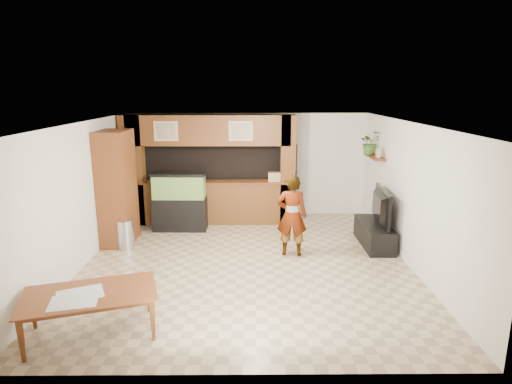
{
  "coord_description": "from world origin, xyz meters",
  "views": [
    {
      "loc": [
        0.12,
        -7.51,
        3.18
      ],
      "look_at": [
        0.18,
        0.6,
        1.22
      ],
      "focal_mm": 30.0,
      "sensor_mm": 36.0,
      "label": 1
    }
  ],
  "objects_px": {
    "pantry_cabinet": "(117,188)",
    "television": "(376,206)",
    "dining_table": "(91,315)",
    "aquarium": "(180,202)",
    "person": "(292,216)"
  },
  "relations": [
    {
      "from": "pantry_cabinet",
      "to": "television",
      "type": "xyz_separation_m",
      "value": [
        5.35,
        -0.24,
        -0.35
      ]
    },
    {
      "from": "pantry_cabinet",
      "to": "television",
      "type": "bearing_deg",
      "value": -2.56
    },
    {
      "from": "television",
      "to": "person",
      "type": "distance_m",
      "value": 1.85
    },
    {
      "from": "television",
      "to": "person",
      "type": "height_order",
      "value": "person"
    },
    {
      "from": "pantry_cabinet",
      "to": "dining_table",
      "type": "relative_size",
      "value": 1.4
    },
    {
      "from": "dining_table",
      "to": "pantry_cabinet",
      "type": "bearing_deg",
      "value": 83.86
    },
    {
      "from": "aquarium",
      "to": "television",
      "type": "height_order",
      "value": "aquarium"
    },
    {
      "from": "aquarium",
      "to": "dining_table",
      "type": "xyz_separation_m",
      "value": [
        -0.45,
        -4.38,
        -0.36
      ]
    },
    {
      "from": "aquarium",
      "to": "television",
      "type": "bearing_deg",
      "value": -12.68
    },
    {
      "from": "person",
      "to": "dining_table",
      "type": "distance_m",
      "value": 4.06
    },
    {
      "from": "aquarium",
      "to": "dining_table",
      "type": "bearing_deg",
      "value": -94.57
    },
    {
      "from": "pantry_cabinet",
      "to": "person",
      "type": "distance_m",
      "value": 3.67
    },
    {
      "from": "dining_table",
      "to": "aquarium",
      "type": "bearing_deg",
      "value": 66.95
    },
    {
      "from": "television",
      "to": "person",
      "type": "xyz_separation_m",
      "value": [
        -1.78,
        -0.52,
        -0.04
      ]
    },
    {
      "from": "television",
      "to": "dining_table",
      "type": "height_order",
      "value": "television"
    }
  ]
}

